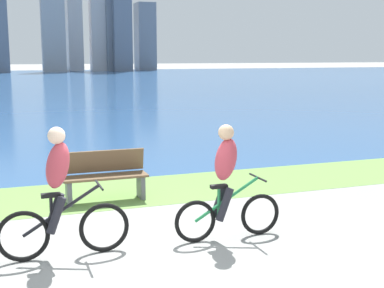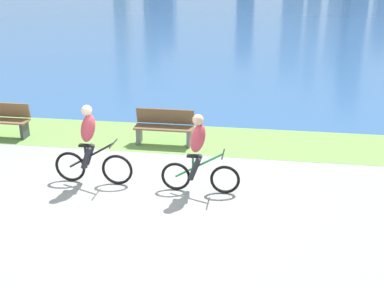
% 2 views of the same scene
% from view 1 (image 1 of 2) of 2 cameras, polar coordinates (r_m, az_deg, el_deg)
% --- Properties ---
extents(ground_plane, '(300.00, 300.00, 0.00)m').
position_cam_1_polar(ground_plane, '(7.14, -6.00, -11.82)').
color(ground_plane, gray).
extents(grass_strip_bayside, '(120.00, 2.21, 0.01)m').
position_cam_1_polar(grass_strip_bayside, '(10.16, -10.37, -5.38)').
color(grass_strip_bayside, '#6B9947').
rests_on(grass_strip_bayside, ground).
extents(bay_water_surface, '(300.00, 83.75, 0.00)m').
position_cam_1_polar(bay_water_surface, '(52.76, -18.13, 6.27)').
color(bay_water_surface, '#2D568C').
rests_on(bay_water_surface, ground).
extents(cyclist_lead, '(1.61, 0.52, 1.65)m').
position_cam_1_polar(cyclist_lead, '(7.49, 3.72, -4.11)').
color(cyclist_lead, black).
rests_on(cyclist_lead, ground).
extents(cyclist_trailing, '(1.70, 0.52, 1.71)m').
position_cam_1_polar(cyclist_trailing, '(7.00, -13.98, -5.23)').
color(cyclist_trailing, black).
rests_on(cyclist_trailing, ground).
extents(bench_far_along_path, '(1.50, 0.47, 0.90)m').
position_cam_1_polar(bench_far_along_path, '(9.66, -9.37, -3.41)').
color(bench_far_along_path, brown).
rests_on(bench_far_along_path, ground).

